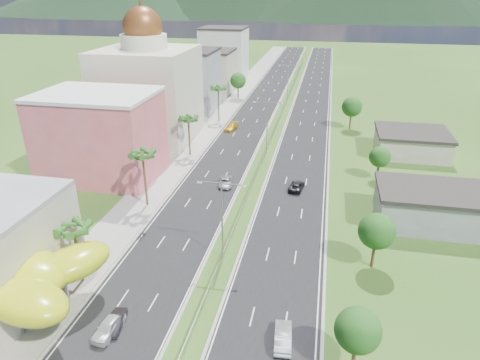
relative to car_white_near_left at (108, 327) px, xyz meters
The scene contains 34 objects.
ground 9.90m from the car_white_near_left, 32.14° to the left, with size 500.00×500.00×0.00m, color #2D5119.
road_left 95.25m from the car_white_near_left, 89.49° to the left, with size 11.00×260.00×0.04m, color black.
road_right 96.56m from the car_white_near_left, 80.55° to the left, with size 11.00×260.00×0.04m, color black.
sidewalk_left 95.64m from the car_white_near_left, 95.19° to the left, with size 7.00×260.00×0.12m, color gray.
median_guardrail 77.69m from the car_white_near_left, 83.83° to the left, with size 0.10×216.06×0.76m.
streetlight_median_b 18.37m from the car_white_near_left, 61.29° to the left, with size 6.04×0.25×11.00m.
streetlight_median_c 56.19m from the car_white_near_left, 81.40° to the left, with size 6.04×0.25×11.00m.
streetlight_median_d 100.77m from the car_white_near_left, 85.24° to the left, with size 6.04×0.25×11.00m.
streetlight_median_e 145.61m from the car_white_near_left, 86.71° to the left, with size 6.04×0.25×11.00m.
lime_canopy 12.44m from the car_white_near_left, behind, with size 18.00×15.00×7.40m.
pink_shophouse 42.64m from the car_white_near_left, 117.81° to the left, with size 20.00×15.00×15.00m, color #D45757.
domed_building 64.24m from the car_white_near_left, 108.06° to the left, with size 20.00×20.00×28.70m.
midrise_grey 87.56m from the car_white_near_left, 102.34° to the left, with size 16.00×15.00×16.00m, color gray.
midrise_beige 109.00m from the car_white_near_left, 99.86° to the left, with size 16.00×15.00×13.00m, color #A59C88.
midrise_white 131.83m from the car_white_near_left, 98.15° to the left, with size 16.00×15.00×18.00m, color silver.
shed_near 47.32m from the car_white_near_left, 39.76° to the left, with size 15.00×10.00×5.00m, color gray.
shed_far 71.43m from the car_white_near_left, 57.52° to the left, with size 14.00×12.00×4.40m, color #A59C88.
palm_tree_b 11.95m from the car_white_near_left, 134.61° to the left, with size 3.60×3.60×8.10m.
palm_tree_c 29.20m from the car_white_near_left, 104.70° to the left, with size 3.60×3.60×9.60m.
palm_tree_d 51.20m from the car_white_near_left, 98.10° to the left, with size 3.60×3.60×8.60m.
palm_tree_e 75.96m from the car_white_near_left, 95.43° to the left, with size 3.60×3.60×9.40m.
leafy_tree_lfar 100.61m from the car_white_near_left, 94.08° to the left, with size 4.90×4.90×8.05m.
leafy_tree_ra 24.67m from the car_white_near_left, ahead, with size 4.20×4.20×6.90m.
leafy_tree_rb 32.63m from the car_white_near_left, 32.23° to the left, with size 4.55×4.55×7.47m.
leafy_tree_rc 54.60m from the car_white_near_left, 56.15° to the left, with size 3.85×3.85×6.33m.
leafy_tree_rd 79.87m from the car_white_near_left, 70.70° to the left, with size 4.90×4.90×8.05m.
mountain_ridge 460.35m from the car_white_near_left, 81.46° to the left, with size 860.00×140.00×90.00m, color black, non-canonical shape.
car_white_near_left is the anchor object (origin of this frame).
car_dark_left 1.04m from the car_white_near_left, 68.91° to the left, with size 1.35×3.88×1.28m, color black.
car_silver_mid_left 37.10m from the car_white_near_left, 84.32° to the left, with size 2.22×4.82×1.34m, color #96989D.
car_yellow_far_left 68.58m from the car_white_near_left, 91.97° to the left, with size 2.12×5.22×1.51m, color gold.
car_silver_right 17.80m from the car_white_near_left, ahead, with size 1.66×4.75×1.57m, color #B5B8BE.
car_dark_far_right 41.14m from the car_white_near_left, 66.85° to the left, with size 2.21×4.79×1.33m, color black.
motorcycle 18.18m from the car_white_near_left, 102.54° to the left, with size 0.64×2.12×1.36m, color black.
Camera 1 is at (11.48, -35.35, 32.65)m, focal length 32.00 mm.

